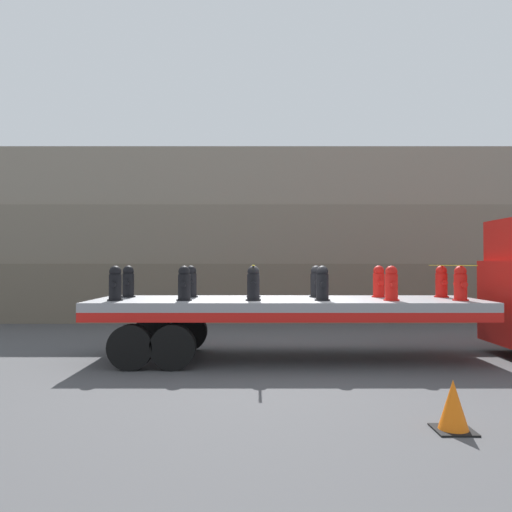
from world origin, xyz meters
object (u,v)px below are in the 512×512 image
fire_hydrant_black_far_0 (131,282)px  fire_hydrant_black_near_1 (187,284)px  fire_hydrant_black_near_2 (256,284)px  fire_hydrant_black_far_1 (193,282)px  fire_hydrant_black_far_3 (319,282)px  flatbed_trailer (266,310)px  fire_hydrant_black_far_2 (256,282)px  fire_hydrant_red_far_5 (444,282)px  traffic_cone (456,406)px  fire_hydrant_red_near_5 (463,284)px  fire_hydrant_black_near_3 (325,284)px  fire_hydrant_red_far_4 (381,282)px  fire_hydrant_red_near_4 (394,284)px  fire_hydrant_black_near_0 (118,284)px

fire_hydrant_black_far_0 → fire_hydrant_black_near_1: bearing=-36.5°
fire_hydrant_black_far_0 → fire_hydrant_black_near_2: same height
fire_hydrant_black_far_1 → fire_hydrant_black_near_2: size_ratio=1.00×
fire_hydrant_black_far_3 → flatbed_trailer: bearing=-156.3°
fire_hydrant_black_near_2 → fire_hydrant_black_far_3: 1.89m
fire_hydrant_black_near_2 → fire_hydrant_black_far_2: same height
fire_hydrant_red_far_5 → traffic_cone: size_ratio=1.14×
fire_hydrant_black_far_0 → fire_hydrant_red_near_5: 7.67m
fire_hydrant_black_near_2 → fire_hydrant_black_far_2: bearing=90.0°
fire_hydrant_black_near_3 → fire_hydrant_red_far_4: bearing=36.5°
fire_hydrant_black_near_2 → fire_hydrant_red_near_5: size_ratio=1.00×
fire_hydrant_black_far_2 → fire_hydrant_red_near_4: (3.04, -1.12, 0.00)m
flatbed_trailer → fire_hydrant_black_near_2: 0.87m
fire_hydrant_black_near_1 → fire_hydrant_black_far_3: (3.04, 1.12, 0.00)m
fire_hydrant_black_near_0 → fire_hydrant_red_far_5: 7.67m
fire_hydrant_red_far_4 → fire_hydrant_black_far_0: bearing=180.0°
fire_hydrant_black_far_0 → fire_hydrant_black_near_3: (4.55, -1.12, 0.00)m
fire_hydrant_black_far_3 → traffic_cone: size_ratio=1.14×
fire_hydrant_black_far_0 → fire_hydrant_red_near_5: size_ratio=1.00×
fire_hydrant_black_near_2 → traffic_cone: size_ratio=1.14×
fire_hydrant_red_near_4 → fire_hydrant_black_near_0: bearing=180.0°
traffic_cone → fire_hydrant_red_far_4: bearing=86.0°
fire_hydrant_red_near_5 → fire_hydrant_black_far_0: bearing=171.6°
flatbed_trailer → fire_hydrant_black_near_1: bearing=-162.2°
fire_hydrant_black_far_0 → fire_hydrant_black_far_3: bearing=0.0°
fire_hydrant_black_far_1 → fire_hydrant_black_near_3: size_ratio=1.00×
fire_hydrant_black_near_0 → fire_hydrant_black_far_2: size_ratio=1.00×
fire_hydrant_black_near_1 → fire_hydrant_black_near_2: size_ratio=1.00×
fire_hydrant_black_near_1 → flatbed_trailer: bearing=17.8°
fire_hydrant_black_far_2 → fire_hydrant_red_near_4: same height
fire_hydrant_black_near_2 → fire_hydrant_black_far_1: bearing=143.5°
fire_hydrant_black_far_3 → fire_hydrant_black_near_2: bearing=-143.5°
fire_hydrant_black_near_0 → fire_hydrant_black_near_1: 1.52m
fire_hydrant_black_near_1 → fire_hydrant_black_far_1: same height
fire_hydrant_black_near_3 → fire_hydrant_red_near_4: bearing=0.0°
fire_hydrant_black_far_0 → fire_hydrant_black_far_1: 1.52m
fire_hydrant_red_near_5 → fire_hydrant_black_near_0: bearing=180.0°
flatbed_trailer → fire_hydrant_black_far_2: bearing=112.7°
fire_hydrant_black_far_2 → traffic_cone: (2.65, -5.50, -1.43)m
fire_hydrant_black_near_1 → fire_hydrant_black_near_2: same height
fire_hydrant_black_near_3 → fire_hydrant_black_near_0: bearing=180.0°
fire_hydrant_black_near_2 → traffic_cone: 5.31m
fire_hydrant_black_far_0 → fire_hydrant_red_near_4: same height
fire_hydrant_black_far_2 → fire_hydrant_red_far_5: 4.55m
fire_hydrant_black_far_1 → fire_hydrant_black_far_3: (3.04, 0.00, 0.00)m
fire_hydrant_black_near_3 → fire_hydrant_black_near_2: bearing=180.0°
traffic_cone → fire_hydrant_black_far_0: bearing=136.0°
fire_hydrant_black_near_3 → fire_hydrant_red_near_5: 3.04m
fire_hydrant_black_far_2 → fire_hydrant_red_near_4: 3.24m
fire_hydrant_black_near_0 → fire_hydrant_black_near_3: bearing=0.0°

